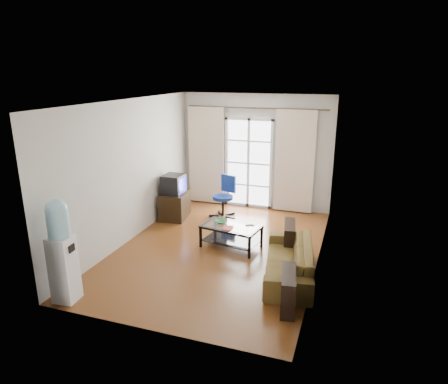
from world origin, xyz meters
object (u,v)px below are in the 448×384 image
object	(u,v)px
tv_stand	(175,205)
water_cooler	(61,249)
sofa	(289,260)
task_chair	(224,205)
coffee_table	(231,233)
crt_tv	(173,184)

from	to	relation	value
tv_stand	water_cooler	bearing A→B (deg)	-98.80
sofa	task_chair	world-z (taller)	task_chair
sofa	task_chair	xyz separation A→B (m)	(-1.87, 2.24, 0.01)
tv_stand	task_chair	world-z (taller)	task_chair
tv_stand	task_chair	bearing A→B (deg)	12.42
task_chair	coffee_table	bearing A→B (deg)	-48.25
sofa	tv_stand	distance (m)	3.44
coffee_table	crt_tv	distance (m)	2.05
sofa	coffee_table	xyz separation A→B (m)	(-1.21, 0.73, 0.01)
sofa	water_cooler	size ratio (longest dim) A/B	1.26
sofa	task_chair	size ratio (longest dim) A/B	2.05
sofa	water_cooler	world-z (taller)	water_cooler
crt_tv	task_chair	bearing A→B (deg)	24.60
task_chair	water_cooler	xyz separation A→B (m)	(-1.04, -4.00, 0.53)
sofa	coffee_table	distance (m)	1.41
crt_tv	water_cooler	size ratio (longest dim) A/B	0.31
sofa	crt_tv	xyz separation A→B (m)	(-2.90, 1.77, 0.53)
task_chair	sofa	bearing A→B (deg)	-31.92
sofa	coffee_table	world-z (taller)	sofa
sofa	water_cooler	distance (m)	3.45
coffee_table	water_cooler	xyz separation A→B (m)	(-1.70, -2.49, 0.53)
sofa	crt_tv	bearing A→B (deg)	-130.78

